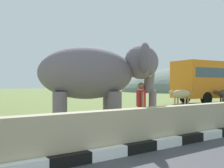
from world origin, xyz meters
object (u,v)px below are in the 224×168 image
object	(u,v)px
elephant	(97,75)
cow_mid	(181,94)
bus_orange	(219,79)
person_handler	(141,104)

from	to	relation	value
elephant	cow_mid	distance (m)	12.11
bus_orange	person_handler	bearing A→B (deg)	-156.02
elephant	cow_mid	xyz separation A→B (m)	(10.71, 5.55, -1.04)
person_handler	cow_mid	distance (m)	11.09
bus_orange	elephant	bearing A→B (deg)	-159.49
elephant	bus_orange	size ratio (longest dim) A/B	0.44
cow_mid	person_handler	bearing A→B (deg)	-146.79
bus_orange	cow_mid	distance (m)	5.92
person_handler	bus_orange	bearing A→B (deg)	23.98
person_handler	bus_orange	size ratio (longest dim) A/B	0.18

